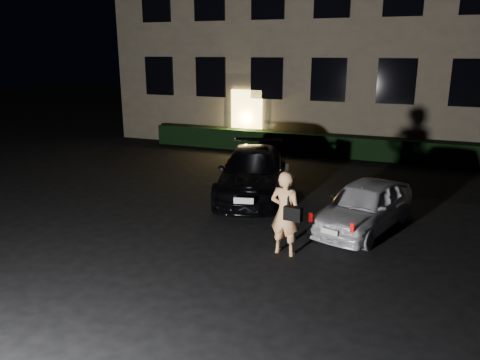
% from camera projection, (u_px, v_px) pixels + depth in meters
% --- Properties ---
extents(ground, '(80.00, 80.00, 0.00)m').
position_uv_depth(ground, '(219.00, 257.00, 9.75)').
color(ground, black).
rests_on(ground, ground).
extents(building, '(20.00, 8.11, 12.00)m').
position_uv_depth(building, '(349.00, 9.00, 21.58)').
color(building, '#6A5F4C').
rests_on(building, ground).
extents(hedge, '(15.00, 0.70, 0.85)m').
position_uv_depth(hedge, '(323.00, 145.00, 19.05)').
color(hedge, black).
rests_on(hedge, ground).
extents(sedan, '(3.01, 4.98, 1.35)m').
position_uv_depth(sedan, '(253.00, 173.00, 13.77)').
color(sedan, black).
rests_on(sedan, ground).
extents(hatch, '(2.37, 3.73, 1.18)m').
position_uv_depth(hatch, '(364.00, 205.00, 11.15)').
color(hatch, silver).
rests_on(hatch, ground).
extents(man, '(0.76, 0.52, 1.81)m').
position_uv_depth(man, '(285.00, 213.00, 9.68)').
color(man, '#EFA76A').
rests_on(man, ground).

